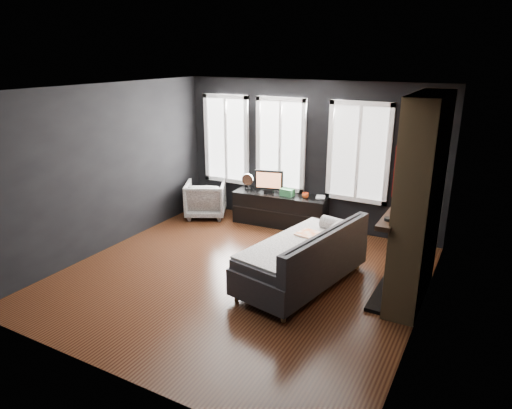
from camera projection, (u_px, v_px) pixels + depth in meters
The scene contains 18 objects.
floor at pixel (240, 276), 6.75m from camera, with size 5.00×5.00×0.00m, color black.
ceiling at pixel (238, 89), 5.90m from camera, with size 5.00×5.00×0.00m, color white.
wall_back at pixel (308, 155), 8.41m from camera, with size 5.00×0.02×2.70m, color black.
wall_left at pixel (108, 168), 7.46m from camera, with size 0.02×5.00×2.70m, color black.
wall_right at pixel (428, 219), 5.19m from camera, with size 0.02×5.00×2.70m, color black.
windows at pixel (286, 97), 8.25m from camera, with size 4.00×0.16×1.76m, color white, non-canonical shape.
fireplace at pixel (419, 202), 5.78m from camera, with size 0.70×1.62×2.70m, color #93724C, non-canonical shape.
sofa at pixel (302, 255), 6.40m from camera, with size 1.05×2.10×0.90m, color black, non-canonical shape.
stripe_pillow at pixel (336, 234), 6.58m from camera, with size 0.08×0.33×0.33m, color gray.
armchair at pixel (206, 197), 9.13m from camera, with size 0.76×0.72×0.79m, color silver.
media_console at pixel (281, 209), 8.71m from camera, with size 1.79×0.56×0.61m, color black, non-canonical shape.
monitor at pixel (269, 180), 8.62m from camera, with size 0.55×0.12×0.49m, color black, non-canonical shape.
desk_fan at pixel (248, 181), 8.84m from camera, with size 0.23×0.23×0.32m, color gray, non-canonical shape.
mug at pixel (305, 195), 8.34m from camera, with size 0.12×0.10×0.12m, color #F5551E.
book at pixel (316, 191), 8.36m from camera, with size 0.17×0.02×0.23m, color #C1B49A.
storage_box at pixel (287, 192), 8.47m from camera, with size 0.24×0.16×0.13m, color #2F7140.
mantel_vase at pixel (406, 192), 6.28m from camera, with size 0.19×0.19×0.19m, color gold.
mantel_clock at pixel (389, 219), 5.47m from camera, with size 0.11×0.11×0.04m, color black.
Camera 1 is at (3.10, -5.22, 3.14)m, focal length 32.00 mm.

